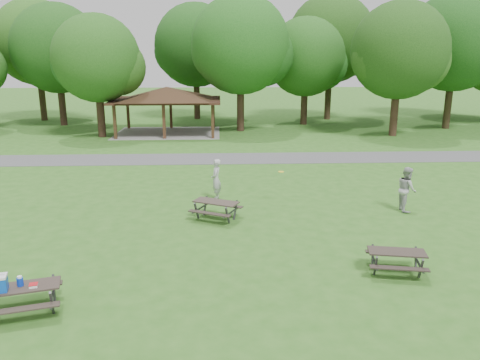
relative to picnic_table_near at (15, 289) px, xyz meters
name	(u,v)px	position (x,y,z in m)	size (l,w,h in m)	color
ground	(215,250)	(4.86, 3.78, -0.69)	(160.00, 160.00, 0.00)	#2C601B
asphalt_path	(217,159)	(4.86, 17.78, -0.68)	(120.00, 3.20, 0.02)	#494A4C
pavilion	(167,95)	(0.86, 27.78, 2.37)	(8.60, 7.01, 3.76)	#342113
tree_row_c	(58,51)	(-9.04, 32.81, 5.85)	(8.19, 7.80, 10.67)	black
tree_row_d	(98,61)	(-4.06, 26.31, 5.08)	(6.93, 6.60, 9.27)	black
tree_row_e	(242,48)	(6.96, 28.81, 6.09)	(8.40, 8.00, 11.02)	#2F1E15
tree_row_f	(307,59)	(12.95, 32.31, 5.15)	(7.35, 7.00, 9.55)	black
tree_row_g	(400,53)	(18.95, 25.81, 5.64)	(7.77, 7.40, 10.25)	#332016
tree_row_h	(456,45)	(24.96, 29.31, 6.33)	(8.61, 8.20, 11.37)	black
tree_deep_a	(38,45)	(-12.04, 36.31, 6.44)	(8.40, 8.00, 11.38)	#302115
tree_deep_b	(197,48)	(2.96, 36.81, 6.19)	(8.40, 8.00, 11.13)	black
tree_deep_c	(332,42)	(15.96, 35.81, 6.75)	(8.82, 8.40, 11.90)	#312116
tree_deep_d	(456,47)	(28.96, 37.31, 6.33)	(8.40, 8.00, 11.27)	black
picnic_table_near	(15,289)	(0.00, 0.00, 0.00)	(2.03, 1.79, 1.21)	#2E2521
picnic_table_middle	(216,206)	(4.88, 6.76, -0.14)	(2.17, 2.02, 0.75)	#322A24
picnic_table_far	(397,256)	(10.18, 1.84, -0.17)	(1.85, 1.59, 0.71)	#2C241F
frisbee_in_flight	(281,172)	(7.66, 8.66, 0.72)	(0.33, 0.33, 0.02)	yellow
frisbee_thrower	(216,180)	(4.88, 9.32, 0.22)	(0.67, 0.44, 1.83)	#B0B0B3
frisbee_catcher	(407,189)	(12.68, 7.47, 0.23)	(0.90, 0.70, 1.84)	#ACACAF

